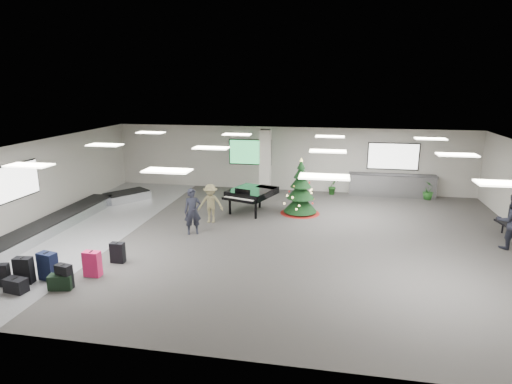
% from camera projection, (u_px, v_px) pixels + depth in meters
% --- Properties ---
extents(ground, '(18.00, 18.00, 0.00)m').
position_uv_depth(ground, '(267.00, 237.00, 15.23)').
color(ground, '#353331').
rests_on(ground, ground).
extents(room_envelope, '(18.02, 14.02, 3.21)m').
position_uv_depth(room_envelope, '(260.00, 169.00, 15.35)').
color(room_envelope, '#B1ACA2').
rests_on(room_envelope, ground).
extents(baggage_carousel, '(2.28, 9.71, 0.43)m').
position_uv_depth(baggage_carousel, '(67.00, 219.00, 16.48)').
color(baggage_carousel, silver).
rests_on(baggage_carousel, ground).
extents(service_counter, '(4.05, 0.65, 1.08)m').
position_uv_depth(service_counter, '(392.00, 185.00, 20.54)').
color(service_counter, silver).
rests_on(service_counter, ground).
extents(suitcase_0, '(0.50, 0.32, 0.76)m').
position_uv_depth(suitcase_0, '(24.00, 270.00, 11.66)').
color(suitcase_0, black).
rests_on(suitcase_0, ground).
extents(suitcase_1, '(0.47, 0.31, 0.69)m').
position_uv_depth(suitcase_1, '(64.00, 276.00, 11.36)').
color(suitcase_1, black).
rests_on(suitcase_1, ground).
extents(pink_suitcase, '(0.47, 0.27, 0.75)m').
position_uv_depth(pink_suitcase, '(92.00, 264.00, 12.07)').
color(pink_suitcase, '#EF1F5E').
rests_on(pink_suitcase, ground).
extents(suitcase_3, '(0.43, 0.24, 0.65)m').
position_uv_depth(suitcase_3, '(118.00, 253.00, 13.00)').
color(suitcase_3, black).
rests_on(suitcase_3, ground).
extents(navy_suitcase, '(0.56, 0.40, 0.81)m').
position_uv_depth(navy_suitcase, '(48.00, 266.00, 11.86)').
color(navy_suitcase, black).
rests_on(navy_suitcase, ground).
extents(suitcase_5, '(0.47, 0.34, 0.65)m').
position_uv_depth(suitcase_5, '(1.00, 275.00, 11.49)').
color(suitcase_5, black).
rests_on(suitcase_5, ground).
extents(green_duffel, '(0.65, 0.43, 0.42)m').
position_uv_depth(green_duffel, '(61.00, 282.00, 11.35)').
color(green_duffel, black).
rests_on(green_duffel, ground).
extents(black_duffel, '(0.62, 0.41, 0.40)m').
position_uv_depth(black_duffel, '(16.00, 285.00, 11.18)').
color(black_duffel, black).
rests_on(black_duffel, ground).
extents(christmas_tree, '(1.66, 1.66, 2.37)m').
position_uv_depth(christmas_tree, '(300.00, 194.00, 17.80)').
color(christmas_tree, '#660910').
rests_on(christmas_tree, ground).
extents(grand_piano, '(2.13, 2.43, 1.17)m').
position_uv_depth(grand_piano, '(251.00, 193.00, 17.91)').
color(grand_piano, black).
rests_on(grand_piano, ground).
extents(traveler_a, '(0.72, 0.62, 1.68)m').
position_uv_depth(traveler_a, '(193.00, 212.00, 15.35)').
color(traveler_a, black).
rests_on(traveler_a, ground).
extents(traveler_b, '(1.04, 0.67, 1.53)m').
position_uv_depth(traveler_b, '(211.00, 203.00, 16.65)').
color(traveler_b, olive).
rests_on(traveler_b, ground).
extents(traveler_bench, '(0.95, 0.75, 1.89)m').
position_uv_depth(traveler_bench, '(511.00, 221.00, 13.96)').
color(traveler_bench, black).
rests_on(traveler_bench, ground).
extents(potted_plant_left, '(0.58, 0.58, 0.82)m').
position_uv_depth(potted_plant_left, '(333.00, 186.00, 20.92)').
color(potted_plant_left, '#154217').
rests_on(potted_plant_left, ground).
extents(potted_plant_right, '(0.55, 0.55, 0.88)m').
position_uv_depth(potted_plant_right, '(428.00, 190.00, 20.01)').
color(potted_plant_right, '#154217').
rests_on(potted_plant_right, ground).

